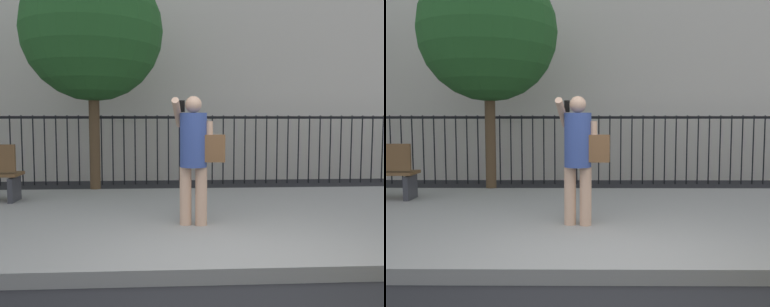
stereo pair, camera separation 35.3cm
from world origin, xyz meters
TOP-DOWN VIEW (x-y plane):
  - ground_plane at (0.00, 0.00)m, footprint 60.00×60.00m
  - sidewalk at (0.00, 2.20)m, footprint 28.00×4.40m
  - iron_fence at (0.00, 5.90)m, footprint 12.03×0.04m
  - pedestrian_on_phone at (-0.30, 1.57)m, footprint 0.69×0.48m
  - street_tree_near at (-2.06, 4.45)m, footprint 2.66×2.66m

SIDE VIEW (x-z plane):
  - ground_plane at x=0.00m, z-range 0.00..0.00m
  - sidewalk at x=0.00m, z-range 0.00..0.15m
  - iron_fence at x=0.00m, z-range 0.22..1.82m
  - pedestrian_on_phone at x=-0.30m, z-range 0.28..1.91m
  - street_tree_near at x=-2.06m, z-range 0.91..5.42m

